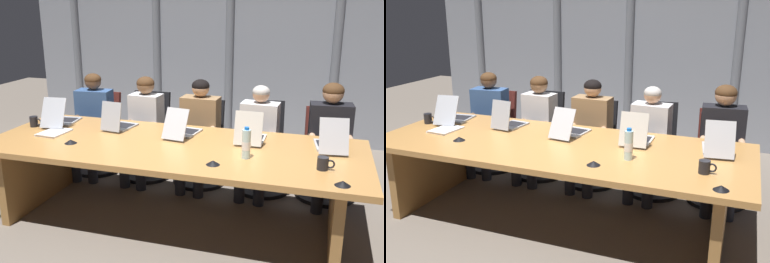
# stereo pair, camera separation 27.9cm
# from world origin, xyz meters

# --- Properties ---
(ground_plane) EXTENTS (12.75, 12.75, 0.00)m
(ground_plane) POSITION_xyz_m (0.00, 0.00, 0.00)
(ground_plane) COLOR #6B6056
(conference_table) EXTENTS (3.35, 1.27, 0.75)m
(conference_table) POSITION_xyz_m (0.00, 0.00, 0.59)
(conference_table) COLOR #B77F42
(conference_table) RESTS_ON ground_plane
(curtain_backdrop) EXTENTS (6.37, 0.17, 3.06)m
(curtain_backdrop) POSITION_xyz_m (-0.00, 2.76, 1.53)
(curtain_backdrop) COLOR gray
(curtain_backdrop) RESTS_ON ground_plane
(laptop_left_end) EXTENTS (0.29, 0.49, 0.30)m
(laptop_left_end) POSITION_xyz_m (-1.31, 0.30, 0.81)
(laptop_left_end) COLOR #A8ADB7
(laptop_left_end) RESTS_ON conference_table
(laptop_left_mid) EXTENTS (0.26, 0.39, 0.30)m
(laptop_left_mid) POSITION_xyz_m (-0.66, 0.30, 0.81)
(laptop_left_mid) COLOR #A8ADB7
(laptop_left_mid) RESTS_ON conference_table
(laptop_center) EXTENTS (0.28, 0.47, 0.28)m
(laptop_center) POSITION_xyz_m (0.01, 0.28, 0.81)
(laptop_center) COLOR #BCBCC1
(laptop_center) RESTS_ON conference_table
(laptop_right_mid) EXTENTS (0.25, 0.40, 0.31)m
(laptop_right_mid) POSITION_xyz_m (0.65, 0.28, 0.81)
(laptop_right_mid) COLOR beige
(laptop_right_mid) RESTS_ON conference_table
(laptop_right_end) EXTENTS (0.29, 0.46, 0.30)m
(laptop_right_end) POSITION_xyz_m (1.34, 0.27, 0.81)
(laptop_right_end) COLOR #BCBCC1
(laptop_right_end) RESTS_ON conference_table
(office_chair_left_end) EXTENTS (0.60, 0.60, 0.92)m
(office_chair_left_end) POSITION_xyz_m (-1.31, 1.02, 0.35)
(office_chair_left_end) COLOR #511E19
(office_chair_left_end) RESTS_ON ground_plane
(office_chair_left_mid) EXTENTS (0.60, 0.60, 0.96)m
(office_chair_left_mid) POSITION_xyz_m (-0.67, 1.02, 0.36)
(office_chair_left_mid) COLOR black
(office_chair_left_mid) RESTS_ON ground_plane
(office_chair_center) EXTENTS (0.60, 0.60, 0.90)m
(office_chair_center) POSITION_xyz_m (-0.02, 1.02, 0.34)
(office_chair_center) COLOR black
(office_chair_center) RESTS_ON ground_plane
(office_chair_right_mid) EXTENTS (0.60, 0.61, 0.93)m
(office_chair_right_mid) POSITION_xyz_m (0.67, 1.02, 0.35)
(office_chair_right_mid) COLOR black
(office_chair_right_mid) RESTS_ON ground_plane
(office_chair_right_end) EXTENTS (0.60, 0.60, 0.91)m
(office_chair_right_end) POSITION_xyz_m (1.33, 1.02, 0.34)
(office_chair_right_end) COLOR #511E19
(office_chair_right_end) RESTS_ON ground_plane
(person_left_end) EXTENTS (0.45, 0.57, 1.18)m
(person_left_end) POSITION_xyz_m (-1.29, 0.86, 0.67)
(person_left_end) COLOR #335184
(person_left_end) RESTS_ON ground_plane
(person_left_mid) EXTENTS (0.38, 0.56, 1.17)m
(person_left_mid) POSITION_xyz_m (-0.65, 0.86, 0.66)
(person_left_mid) COLOR silver
(person_left_mid) RESTS_ON ground_plane
(person_center) EXTENTS (0.43, 0.55, 1.17)m
(person_center) POSITION_xyz_m (-0.01, 0.86, 0.66)
(person_center) COLOR olive
(person_center) RESTS_ON ground_plane
(person_right_mid) EXTENTS (0.42, 0.56, 1.14)m
(person_right_mid) POSITION_xyz_m (0.63, 0.86, 0.64)
(person_right_mid) COLOR silver
(person_right_mid) RESTS_ON ground_plane
(person_right_end) EXTENTS (0.45, 0.57, 1.21)m
(person_right_end) POSITION_xyz_m (1.34, 0.87, 0.69)
(person_right_end) COLOR black
(person_right_end) RESTS_ON ground_plane
(water_bottle_primary) EXTENTS (0.07, 0.07, 0.26)m
(water_bottle_primary) POSITION_xyz_m (0.69, -0.16, 0.87)
(water_bottle_primary) COLOR silver
(water_bottle_primary) RESTS_ON conference_table
(coffee_mug_near) EXTENTS (0.13, 0.08, 0.10)m
(coffee_mug_near) POSITION_xyz_m (1.29, -0.24, 0.80)
(coffee_mug_near) COLOR black
(coffee_mug_near) RESTS_ON conference_table
(coffee_mug_far) EXTENTS (0.13, 0.08, 0.10)m
(coffee_mug_far) POSITION_xyz_m (-1.51, 0.13, 0.80)
(coffee_mug_far) COLOR black
(coffee_mug_far) RESTS_ON conference_table
(conference_mic_left_side) EXTENTS (0.11, 0.11, 0.03)m
(conference_mic_left_side) POSITION_xyz_m (1.42, -0.51, 0.77)
(conference_mic_left_side) COLOR black
(conference_mic_left_side) RESTS_ON conference_table
(conference_mic_middle) EXTENTS (0.11, 0.11, 0.03)m
(conference_mic_middle) POSITION_xyz_m (-0.87, -0.24, 0.77)
(conference_mic_middle) COLOR black
(conference_mic_middle) RESTS_ON conference_table
(conference_mic_right_side) EXTENTS (0.11, 0.11, 0.03)m
(conference_mic_right_side) POSITION_xyz_m (0.47, -0.38, 0.77)
(conference_mic_right_side) COLOR black
(conference_mic_right_side) RESTS_ON conference_table
(spiral_notepad) EXTENTS (0.25, 0.32, 0.03)m
(spiral_notepad) POSITION_xyz_m (-1.19, -0.02, 0.76)
(spiral_notepad) COLOR silver
(spiral_notepad) RESTS_ON conference_table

